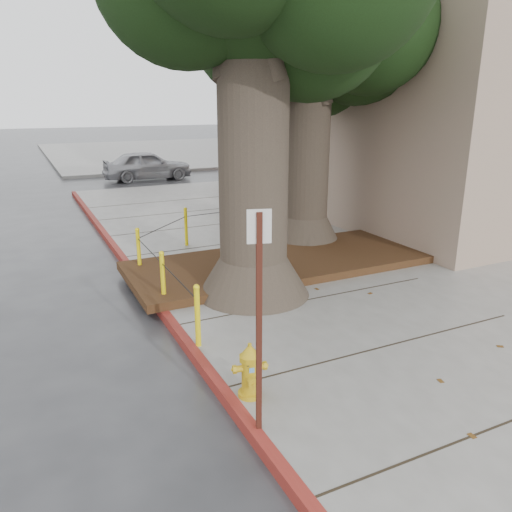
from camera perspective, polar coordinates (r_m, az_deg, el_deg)
The scene contains 14 objects.
ground at distance 7.32m, azimuth 11.27°, elevation -11.95°, with size 140.00×140.00×0.00m, color #28282B.
sidewalk_main at distance 12.97m, azimuth 26.15°, elevation 0.01°, with size 16.00×26.00×0.15m, color slate.
sidewalk_far at distance 36.58m, azimuth -10.03°, elevation 11.64°, with size 16.00×20.00×0.15m, color slate.
curb_red at distance 8.52m, azimuth -10.14°, elevation -6.97°, with size 0.14×26.00×0.16m, color maroon.
planter_bed at distance 10.70m, azimuth 2.76°, elevation -0.72°, with size 6.40×2.60×0.16m, color black.
building_corner at distance 19.50m, azimuth 21.54°, elevation 20.50°, with size 12.00×13.00×10.00m, color gray.
building_side_white at distance 36.91m, azimuth 7.40°, elevation 18.69°, with size 10.00×10.00×9.00m, color silver.
building_side_grey at distance 45.30m, azimuth 9.88°, elevation 20.21°, with size 12.00×14.00×12.00m, color slate.
tree_far at distance 12.37m, azimuth 7.43°, elevation 24.07°, with size 4.50×3.80×7.17m.
bollard_ring at distance 10.31m, azimuth -7.15°, elevation 0.99°, with size 3.79×5.39×0.95m.
fire_hydrant at distance 6.05m, azimuth -0.70°, elevation -12.98°, with size 0.37×0.35×0.69m.
signpost at distance 5.03m, azimuth 0.35°, elevation -6.39°, with size 0.23×0.09×2.41m.
car_silver at distance 23.99m, azimuth -12.31°, elevation 10.10°, with size 1.61×4.00×1.36m, color #A5A5AA.
car_red at distance 26.25m, azimuth 0.65°, elevation 10.89°, with size 1.26×3.62×1.19m, color maroon.
Camera 1 is at (-3.98, -5.02, 3.54)m, focal length 35.00 mm.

